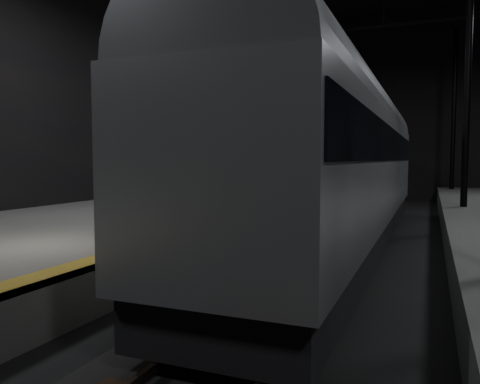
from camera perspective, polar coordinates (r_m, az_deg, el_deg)
The scene contains 6 objects.
ground at distance 13.18m, azimuth 10.63°, elevation -8.73°, with size 44.00×44.00×0.00m, color black.
platform_left at distance 16.29m, azimuth -16.23°, elevation -4.59°, with size 9.00×43.80×1.00m, color #575754.
tactile_strip at distance 14.00m, azimuth -2.49°, elevation -3.74°, with size 0.50×43.80×0.01m, color brown.
track at distance 13.16m, azimuth 10.63°, elevation -8.45°, with size 2.40×43.00×0.24m.
train at distance 15.29m, azimuth 12.65°, elevation 4.49°, with size 3.06×20.43×5.46m.
woman at distance 13.30m, azimuth -14.38°, elevation -0.58°, with size 0.62×0.41×1.71m, color #8D6C56.
Camera 1 is at (2.55, -12.60, 2.89)m, focal length 35.00 mm.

